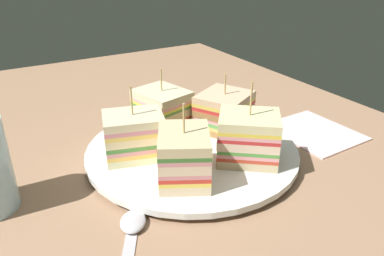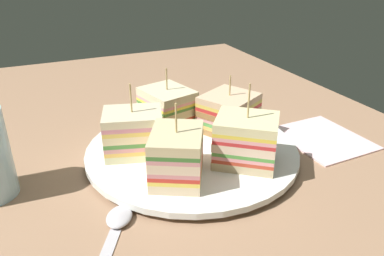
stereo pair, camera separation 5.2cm
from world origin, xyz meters
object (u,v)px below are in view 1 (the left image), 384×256
at_px(plate, 192,151).
at_px(spoon, 131,236).
at_px(sandwich_wedge_4, 248,138).
at_px(sandwich_wedge_1, 163,109).
at_px(sandwich_wedge_3, 184,156).
at_px(sandwich_wedge_2, 134,136).
at_px(napkin, 314,131).
at_px(sandwich_wedge_0, 224,111).

relative_size(plate, spoon, 1.96).
height_order(plate, sandwich_wedge_4, sandwich_wedge_4).
height_order(plate, sandwich_wedge_1, sandwich_wedge_1).
bearing_deg(sandwich_wedge_4, sandwich_wedge_3, 37.17).
bearing_deg(sandwich_wedge_1, sandwich_wedge_3, -30.85).
distance_m(sandwich_wedge_2, spoon, 0.15).
xyz_separation_m(plate, sandwich_wedge_4, (0.07, 0.05, 0.04)).
distance_m(plate, sandwich_wedge_4, 0.09).
bearing_deg(sandwich_wedge_4, plate, -16.48).
distance_m(spoon, napkin, 0.36).
bearing_deg(plate, sandwich_wedge_0, 111.55).
bearing_deg(sandwich_wedge_0, plate, -6.06).
bearing_deg(sandwich_wedge_3, sandwich_wedge_1, 11.60).
height_order(sandwich_wedge_0, napkin, sandwich_wedge_0).
xyz_separation_m(sandwich_wedge_1, spoon, (0.19, -0.14, -0.04)).
height_order(sandwich_wedge_2, spoon, sandwich_wedge_2).
height_order(sandwich_wedge_0, spoon, sandwich_wedge_0).
bearing_deg(napkin, sandwich_wedge_3, -83.70).
bearing_deg(sandwich_wedge_3, napkin, -55.32).
height_order(sandwich_wedge_3, napkin, sandwich_wedge_3).
xyz_separation_m(plate, napkin, (0.04, 0.21, -0.01)).
xyz_separation_m(sandwich_wedge_1, sandwich_wedge_2, (0.06, -0.07, 0.00)).
relative_size(sandwich_wedge_0, sandwich_wedge_3, 1.02).
bearing_deg(sandwich_wedge_0, sandwich_wedge_1, -59.85).
height_order(sandwich_wedge_1, sandwich_wedge_4, sandwich_wedge_4).
xyz_separation_m(sandwich_wedge_2, sandwich_wedge_4, (0.08, 0.12, 0.00)).
relative_size(sandwich_wedge_0, spoon, 0.66).
distance_m(plate, sandwich_wedge_0, 0.09).
relative_size(plate, napkin, 2.25).
bearing_deg(spoon, sandwich_wedge_2, 3.60).
xyz_separation_m(plate, sandwich_wedge_3, (0.06, -0.05, 0.04)).
distance_m(sandwich_wedge_0, sandwich_wedge_2, 0.15).
bearing_deg(sandwich_wedge_0, sandwich_wedge_3, 9.43).
bearing_deg(plate, sandwich_wedge_3, -37.45).
bearing_deg(sandwich_wedge_1, sandwich_wedge_4, 5.48).
bearing_deg(sandwich_wedge_4, sandwich_wedge_2, 4.17).
distance_m(plate, sandwich_wedge_2, 0.09).
bearing_deg(spoon, napkin, -48.28).
bearing_deg(plate, spoon, -51.05).
bearing_deg(sandwich_wedge_0, sandwich_wedge_2, -23.57).
distance_m(sandwich_wedge_3, napkin, 0.26).
bearing_deg(sandwich_wedge_2, sandwich_wedge_4, -17.60).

